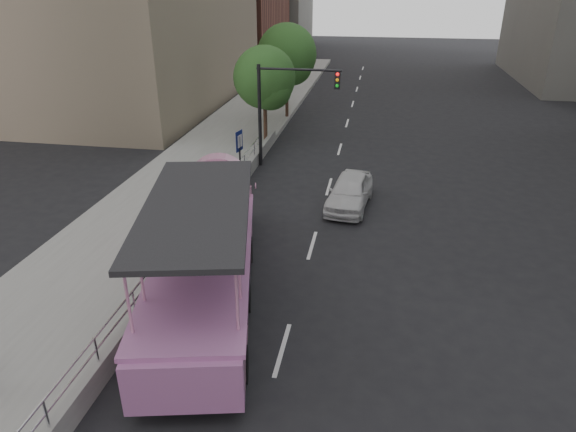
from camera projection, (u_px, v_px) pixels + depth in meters
name	position (u px, v px, depth m)	size (l,w,h in m)	color
ground	(262.00, 303.00, 15.67)	(160.00, 160.00, 0.00)	black
sidewalk	(194.00, 175.00, 25.45)	(5.50, 80.00, 0.30)	#9A9A95
kerb_wall	(187.00, 250.00, 17.75)	(0.24, 30.00, 0.36)	gray
guardrail	(185.00, 233.00, 17.47)	(0.07, 22.00, 0.71)	silver
duck_boat	(207.00, 252.00, 15.85)	(4.89, 11.15, 3.60)	black
car	(350.00, 191.00, 22.04)	(1.65, 4.10, 1.40)	silver
parking_sign	(240.00, 154.00, 23.27)	(0.15, 0.63, 2.85)	black
traffic_signal	(283.00, 100.00, 25.62)	(4.20, 0.32, 5.20)	black
street_tree_near	(266.00, 80.00, 28.80)	(3.52, 3.52, 5.72)	#3D271B
street_tree_far	(288.00, 57.00, 33.92)	(3.97, 3.97, 6.45)	#3D271B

